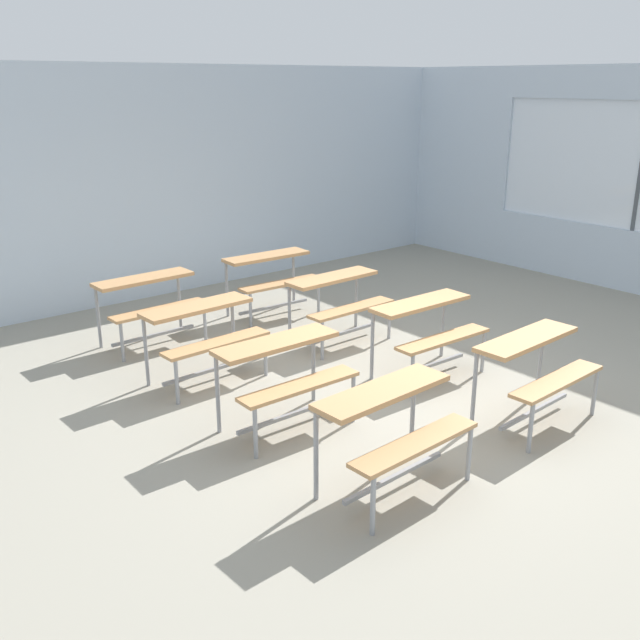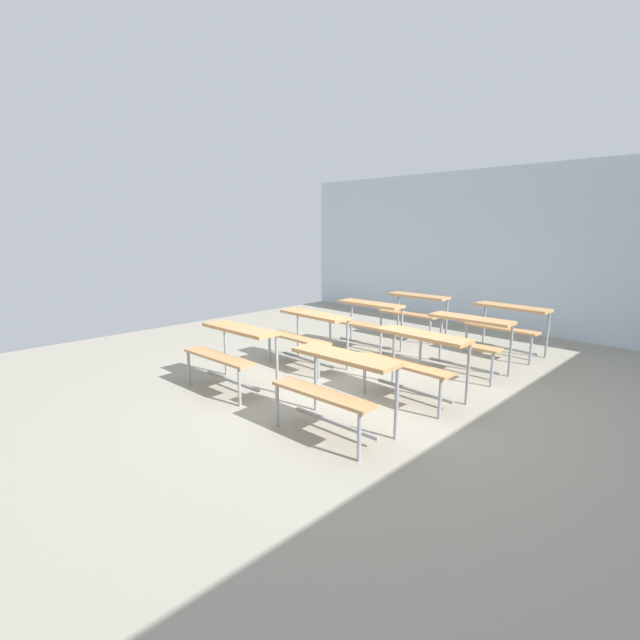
% 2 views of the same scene
% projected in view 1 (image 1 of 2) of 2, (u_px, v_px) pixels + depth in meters
% --- Properties ---
extents(ground, '(10.00, 9.00, 0.05)m').
position_uv_depth(ground, '(399.00, 401.00, 6.55)').
color(ground, gray).
extents(wall_back, '(10.00, 0.12, 3.00)m').
position_uv_depth(wall_back, '(159.00, 183.00, 9.35)').
color(wall_back, silver).
rests_on(wall_back, ground).
extents(desk_bench_r0c0, '(1.12, 0.63, 0.74)m').
position_uv_depth(desk_bench_r0c0, '(393.00, 417.00, 4.93)').
color(desk_bench_r0c0, tan).
rests_on(desk_bench_r0c0, ground).
extents(desk_bench_r0c1, '(1.12, 0.63, 0.74)m').
position_uv_depth(desk_bench_r0c1, '(536.00, 360.00, 5.94)').
color(desk_bench_r0c1, tan).
rests_on(desk_bench_r0c1, ground).
extents(desk_bench_r1c0, '(1.11, 0.61, 0.74)m').
position_uv_depth(desk_bench_r1c0, '(284.00, 364.00, 5.85)').
color(desk_bench_r1c0, tan).
rests_on(desk_bench_r1c0, ground).
extents(desk_bench_r1c1, '(1.12, 0.62, 0.74)m').
position_uv_depth(desk_bench_r1c1, '(428.00, 321.00, 6.90)').
color(desk_bench_r1c1, tan).
rests_on(desk_bench_r1c1, ground).
extents(desk_bench_r2c0, '(1.12, 0.63, 0.74)m').
position_uv_depth(desk_bench_r2c0, '(204.00, 325.00, 6.78)').
color(desk_bench_r2c0, tan).
rests_on(desk_bench_r2c0, ground).
extents(desk_bench_r2c1, '(1.11, 0.61, 0.74)m').
position_uv_depth(desk_bench_r2c1, '(339.00, 294.00, 7.79)').
color(desk_bench_r2c1, tan).
rests_on(desk_bench_r2c1, ground).
extents(desk_bench_r3c0, '(1.11, 0.61, 0.74)m').
position_uv_depth(desk_bench_r3c0, '(149.00, 295.00, 7.75)').
color(desk_bench_r3c0, tan).
rests_on(desk_bench_r3c0, ground).
extents(desk_bench_r3c1, '(1.13, 0.64, 0.74)m').
position_uv_depth(desk_bench_r3c1, '(272.00, 270.00, 8.75)').
color(desk_bench_r3c1, tan).
rests_on(desk_bench_r3c1, ground).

